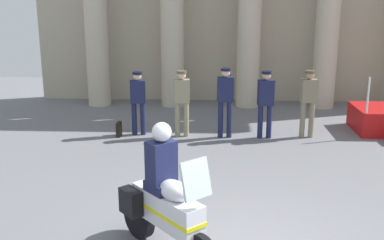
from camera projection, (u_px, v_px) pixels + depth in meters
officer_in_row_0 at (138, 98)px, 11.83m from camera, size 0.41×0.27×1.62m
officer_in_row_1 at (182, 98)px, 11.69m from camera, size 0.41×0.27×1.67m
officer_in_row_2 at (225, 97)px, 11.58m from camera, size 0.41×0.27×1.75m
officer_in_row_3 at (266, 99)px, 11.54m from camera, size 0.41×0.27×1.68m
officer_in_row_4 at (308, 98)px, 11.60m from camera, size 0.41×0.27×1.69m
motorcycle_with_rider at (164, 202)px, 6.31m from camera, size 1.47×1.65×1.90m
briefcase_on_ground at (119, 129)px, 11.91m from camera, size 0.10×0.32×0.36m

